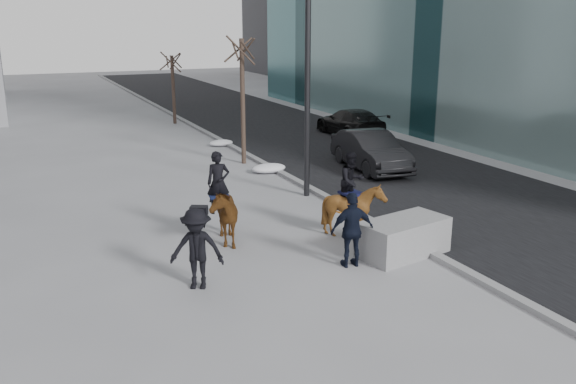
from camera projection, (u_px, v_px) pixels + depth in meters
name	position (u px, v px, depth m)	size (l,w,h in m)	color
ground	(310.00, 268.00, 13.98)	(120.00, 120.00, 0.00)	gray
road	(352.00, 156.00, 25.54)	(8.00, 90.00, 0.01)	black
curb	(264.00, 164.00, 23.92)	(0.25, 90.00, 0.12)	gray
planter	(403.00, 237.00, 14.66)	(2.20, 1.10, 0.88)	gray
car_near	(371.00, 151.00, 23.05)	(1.54, 4.43, 1.46)	black
car_far	(350.00, 122.00, 29.83)	(1.89, 4.66, 1.35)	black
tree_near	(243.00, 96.00, 23.54)	(1.20, 1.20, 5.37)	#32271E
tree_far	(173.00, 86.00, 33.18)	(1.20, 1.20, 4.09)	#372720
mounted_left	(221.00, 209.00, 15.41)	(1.11, 1.91, 2.33)	#4E2B0F
mounted_right	(353.00, 204.00, 15.76)	(1.34, 1.47, 2.25)	#4D2A0F
feeder	(352.00, 230.00, 13.85)	(1.08, 0.92, 1.75)	black
camera_crew	(197.00, 248.00, 12.70)	(1.31, 1.11, 1.75)	black
lamppost	(312.00, 37.00, 18.20)	(0.25, 2.78, 9.09)	black
snow_piles	(249.00, 158.00, 24.51)	(1.30, 6.32, 0.33)	white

